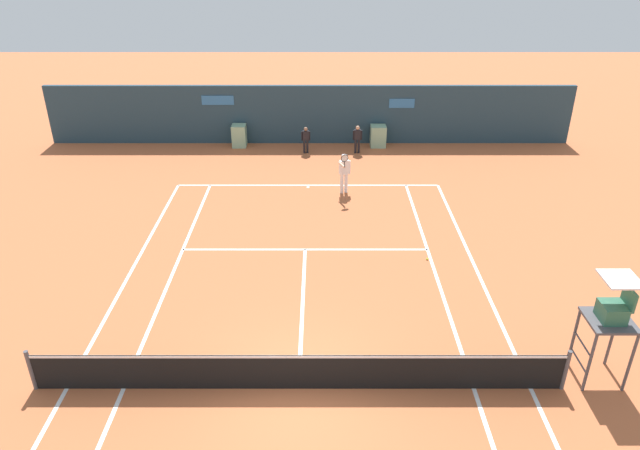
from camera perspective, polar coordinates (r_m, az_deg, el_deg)
ground_plane at (r=14.17m, az=-2.01°, el=-14.16°), size 80.00×80.00×0.01m
tennis_net at (r=13.40m, az=-2.13°, el=-14.16°), size 12.10×0.10×1.07m
sponsor_back_wall at (r=28.18m, az=-0.98°, el=10.71°), size 25.00×1.02×2.80m
umpire_chair at (r=14.44m, az=26.76°, el=-7.95°), size 1.00×1.00×2.71m
player_on_baseline at (r=22.63m, az=2.42°, el=5.41°), size 0.50×0.80×1.82m
ball_kid_centre_post at (r=26.99m, az=-1.39°, el=8.54°), size 0.42×0.18×1.25m
ball_kid_right_post at (r=27.02m, az=3.72°, el=8.60°), size 0.44×0.18×1.31m
tennis_ball_mid_court at (r=18.65m, az=10.52°, el=-3.30°), size 0.07×0.07×0.07m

